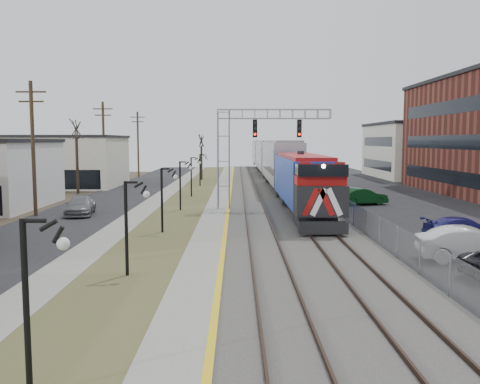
{
  "coord_description": "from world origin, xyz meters",
  "views": [
    {
      "loc": [
        0.57,
        -12.71,
        5.65
      ],
      "look_at": [
        0.76,
        17.35,
        2.6
      ],
      "focal_mm": 38.0,
      "sensor_mm": 36.0,
      "label": 1
    }
  ],
  "objects": [
    {
      "name": "grass_median",
      "position": [
        -4.0,
        35.0,
        0.03
      ],
      "size": [
        4.0,
        120.0,
        0.06
      ],
      "primitive_type": "cube",
      "color": "#4E4F2A",
      "rests_on": "ground"
    },
    {
      "name": "fence",
      "position": [
        8.2,
        35.0,
        0.8
      ],
      "size": [
        0.04,
        120.0,
        1.6
      ],
      "primitive_type": "cube",
      "color": "gray",
      "rests_on": "ground"
    },
    {
      "name": "platform_edge",
      "position": [
        -0.12,
        35.0,
        0.24
      ],
      "size": [
        0.24,
        120.0,
        0.01
      ],
      "primitive_type": "cube",
      "color": "gold",
      "rests_on": "platform"
    },
    {
      "name": "lampposts",
      "position": [
        -4.0,
        18.29,
        2.0
      ],
      "size": [
        0.14,
        62.14,
        4.0
      ],
      "color": "black",
      "rests_on": "ground"
    },
    {
      "name": "train",
      "position": [
        5.5,
        60.24,
        2.92
      ],
      "size": [
        3.0,
        85.85,
        5.33
      ],
      "color": "#1434A6",
      "rests_on": "ground"
    },
    {
      "name": "ground",
      "position": [
        0.0,
        0.0,
        0.0
      ],
      "size": [
        160.0,
        160.0,
        0.0
      ],
      "primitive_type": "plane",
      "color": "#473D2D",
      "rests_on": "ground"
    },
    {
      "name": "ballast_bed",
      "position": [
        4.0,
        35.0,
        0.1
      ],
      "size": [
        8.0,
        120.0,
        0.2
      ],
      "primitive_type": "cube",
      "color": "#595651",
      "rests_on": "ground"
    },
    {
      "name": "car_lot_b",
      "position": [
        11.46,
        10.37,
        0.8
      ],
      "size": [
        5.05,
        2.35,
        1.6
      ],
      "primitive_type": "imported",
      "rotation": [
        0.0,
        0.0,
        1.43
      ],
      "color": "silver",
      "rests_on": "ground"
    },
    {
      "name": "parking_lot",
      "position": [
        16.0,
        35.0,
        0.02
      ],
      "size": [
        16.0,
        120.0,
        0.04
      ],
      "primitive_type": "cube",
      "color": "black",
      "rests_on": "ground"
    },
    {
      "name": "sidewalk",
      "position": [
        -7.0,
        35.0,
        0.04
      ],
      "size": [
        2.0,
        120.0,
        0.08
      ],
      "primitive_type": "cube",
      "color": "gray",
      "rests_on": "ground"
    },
    {
      "name": "car_lot_e",
      "position": [
        11.16,
        33.19,
        0.76
      ],
      "size": [
        4.82,
        3.35,
        1.52
      ],
      "primitive_type": "imported",
      "rotation": [
        0.0,
        0.0,
        1.96
      ],
      "color": "gray",
      "rests_on": "ground"
    },
    {
      "name": "track_near",
      "position": [
        2.0,
        35.0,
        0.28
      ],
      "size": [
        1.58,
        120.0,
        0.15
      ],
      "color": "#2D2119",
      "rests_on": "ballast_bed"
    },
    {
      "name": "bare_trees",
      "position": [
        -12.66,
        38.91,
        2.7
      ],
      "size": [
        12.3,
        42.3,
        5.95
      ],
      "color": "#382D23",
      "rests_on": "ground"
    },
    {
      "name": "signal_gantry",
      "position": [
        1.22,
        27.99,
        5.59
      ],
      "size": [
        9.0,
        1.07,
        8.15
      ],
      "color": "gray",
      "rests_on": "ground"
    },
    {
      "name": "utility_poles",
      "position": [
        -14.5,
        25.0,
        5.0
      ],
      "size": [
        0.28,
        80.28,
        10.0
      ],
      "color": "#4C3823",
      "rests_on": "ground"
    },
    {
      "name": "car_lot_d",
      "position": [
        13.39,
        15.61,
        0.65
      ],
      "size": [
        4.61,
        2.27,
        1.29
      ],
      "primitive_type": "imported",
      "rotation": [
        0.0,
        0.0,
        1.68
      ],
      "color": "navy",
      "rests_on": "ground"
    },
    {
      "name": "street_west",
      "position": [
        -11.5,
        35.0,
        0.02
      ],
      "size": [
        7.0,
        120.0,
        0.04
      ],
      "primitive_type": "cube",
      "color": "black",
      "rests_on": "ground"
    },
    {
      "name": "track_far",
      "position": [
        5.5,
        35.0,
        0.28
      ],
      "size": [
        1.58,
        120.0,
        0.15
      ],
      "color": "#2D2119",
      "rests_on": "ballast_bed"
    },
    {
      "name": "car_street_b",
      "position": [
        -11.32,
        25.58,
        0.69
      ],
      "size": [
        2.73,
        5.04,
        1.39
      ],
      "primitive_type": "imported",
      "rotation": [
        0.0,
        0.0,
        0.17
      ],
      "color": "slate",
      "rests_on": "ground"
    },
    {
      "name": "car_lot_f",
      "position": [
        11.59,
        31.44,
        0.72
      ],
      "size": [
        4.65,
        2.72,
        1.45
      ],
      "primitive_type": "imported",
      "rotation": [
        0.0,
        0.0,
        1.86
      ],
      "color": "#0B3B17",
      "rests_on": "ground"
    },
    {
      "name": "platform",
      "position": [
        -1.0,
        35.0,
        0.12
      ],
      "size": [
        2.0,
        120.0,
        0.24
      ],
      "primitive_type": "cube",
      "color": "gray",
      "rests_on": "ground"
    }
  ]
}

